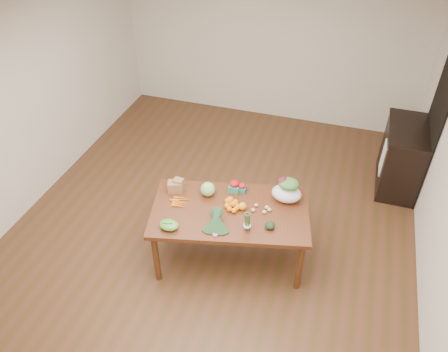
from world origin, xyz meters
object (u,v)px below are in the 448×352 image
(dining_table, at_px, (230,234))
(paper_bag, at_px, (175,186))
(kale_bunch, at_px, (216,223))
(asparagus_bundle, at_px, (247,221))
(salad_bag, at_px, (287,191))
(mandarin_cluster, at_px, (233,205))
(cabbage, at_px, (208,189))
(cabinet, at_px, (401,157))

(dining_table, relative_size, paper_bag, 7.82)
(kale_bunch, relative_size, asparagus_bundle, 1.60)
(dining_table, xyz_separation_m, kale_bunch, (-0.06, -0.32, 0.45))
(kale_bunch, relative_size, salad_bag, 1.19)
(mandarin_cluster, bearing_deg, kale_bunch, -103.13)
(dining_table, distance_m, mandarin_cluster, 0.43)
(cabbage, relative_size, salad_bag, 0.50)
(kale_bunch, distance_m, asparagus_bundle, 0.33)
(cabbage, xyz_separation_m, asparagus_bundle, (0.57, -0.41, 0.04))
(dining_table, distance_m, asparagus_bundle, 0.61)
(paper_bag, height_order, asparagus_bundle, asparagus_bundle)
(paper_bag, xyz_separation_m, mandarin_cluster, (0.73, -0.09, -0.03))
(kale_bunch, distance_m, salad_bag, 0.91)
(dining_table, xyz_separation_m, cabinet, (1.88, 2.04, 0.10))
(cabinet, distance_m, mandarin_cluster, 2.75)
(asparagus_bundle, bearing_deg, kale_bunch, -178.23)
(cabbage, xyz_separation_m, kale_bunch, (0.26, -0.49, -0.00))
(mandarin_cluster, bearing_deg, asparagus_bundle, -49.87)
(cabinet, distance_m, asparagus_bundle, 2.83)
(mandarin_cluster, relative_size, kale_bunch, 0.45)
(dining_table, relative_size, mandarin_cluster, 9.60)
(cabbage, distance_m, kale_bunch, 0.56)
(dining_table, distance_m, salad_bag, 0.83)
(mandarin_cluster, height_order, salad_bag, salad_bag)
(cabbage, distance_m, mandarin_cluster, 0.37)
(cabbage, bearing_deg, asparagus_bundle, -35.43)
(mandarin_cluster, distance_m, salad_bag, 0.62)
(dining_table, distance_m, cabinet, 2.78)
(mandarin_cluster, bearing_deg, paper_bag, 172.99)
(mandarin_cluster, bearing_deg, dining_table, -127.05)
(cabbage, bearing_deg, cabinet, 40.53)
(cabbage, xyz_separation_m, salad_bag, (0.87, 0.19, 0.05))
(paper_bag, height_order, mandarin_cluster, paper_bag)
(salad_bag, bearing_deg, cabbage, -167.98)
(cabbage, height_order, mandarin_cluster, cabbage)
(paper_bag, bearing_deg, mandarin_cluster, -7.01)
(cabinet, relative_size, mandarin_cluster, 5.67)
(asparagus_bundle, bearing_deg, mandarin_cluster, 117.10)
(cabbage, xyz_separation_m, mandarin_cluster, (0.34, -0.13, -0.03))
(mandarin_cluster, height_order, kale_bunch, kale_bunch)
(cabinet, relative_size, kale_bunch, 2.55)
(kale_bunch, height_order, asparagus_bundle, asparagus_bundle)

